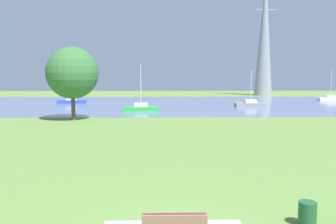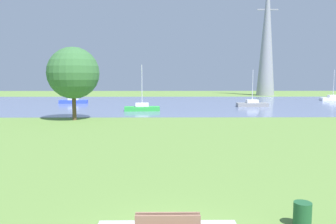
% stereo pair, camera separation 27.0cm
% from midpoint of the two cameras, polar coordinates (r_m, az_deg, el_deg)
% --- Properties ---
extents(ground_plane, '(160.00, 160.00, 0.00)m').
position_cam_midpoint_polar(ground_plane, '(31.31, -0.73, -2.70)').
color(ground_plane, olive).
extents(litter_bin, '(0.56, 0.56, 0.80)m').
position_cam_midpoint_polar(litter_bin, '(11.99, 21.83, -15.70)').
color(litter_bin, '#1E512D').
rests_on(litter_bin, ground).
extents(water_surface, '(140.00, 40.00, 0.02)m').
position_cam_midpoint_polar(water_surface, '(59.14, -0.94, 1.43)').
color(water_surface, slate).
rests_on(water_surface, ground).
extents(sailboat_green, '(4.90, 1.86, 6.29)m').
position_cam_midpoint_polar(sailboat_green, '(46.58, -4.76, 0.71)').
color(sailboat_green, green).
rests_on(sailboat_green, water_surface).
extents(sailboat_gray, '(4.85, 1.66, 5.75)m').
position_cam_midpoint_polar(sailboat_gray, '(54.64, 13.61, 1.34)').
color(sailboat_gray, gray).
rests_on(sailboat_gray, water_surface).
extents(sailboat_white, '(4.82, 1.55, 6.05)m').
position_cam_midpoint_polar(sailboat_white, '(73.93, 25.62, 2.10)').
color(sailboat_white, white).
rests_on(sailboat_white, water_surface).
extents(sailboat_blue, '(4.89, 1.84, 7.27)m').
position_cam_midpoint_polar(sailboat_blue, '(61.62, -16.07, 1.81)').
color(sailboat_blue, blue).
rests_on(sailboat_blue, water_surface).
extents(tree_east_near, '(5.59, 5.59, 7.91)m').
position_cam_midpoint_polar(tree_east_near, '(37.99, -16.03, 6.33)').
color(tree_east_near, brown).
rests_on(tree_east_near, ground).
extents(electricity_pylon, '(6.40, 4.40, 29.96)m').
position_cam_midpoint_polar(electricity_pylon, '(88.60, 15.88, 12.44)').
color(electricity_pylon, gray).
rests_on(electricity_pylon, ground).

